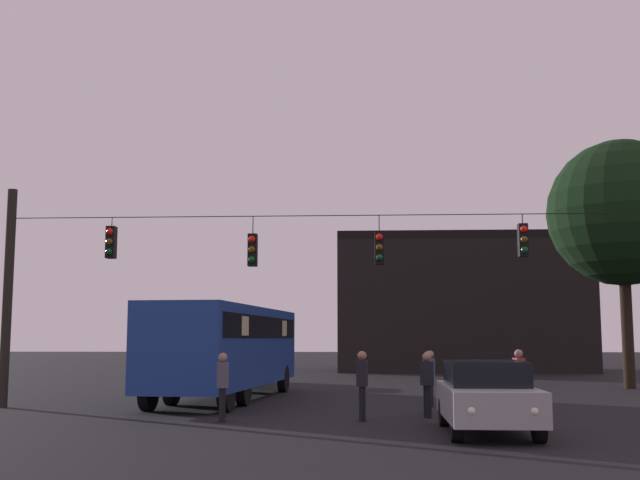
% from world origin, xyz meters
% --- Properties ---
extents(ground_plane, '(168.00, 168.00, 0.00)m').
position_xyz_m(ground_plane, '(0.00, 24.50, 0.00)').
color(ground_plane, black).
rests_on(ground_plane, ground).
extents(overhead_signal_span, '(19.03, 0.44, 6.44)m').
position_xyz_m(overhead_signal_span, '(-0.08, 15.51, 3.67)').
color(overhead_signal_span, black).
rests_on(overhead_signal_span, ground).
extents(city_bus, '(3.50, 11.18, 3.00)m').
position_xyz_m(city_bus, '(-3.34, 18.66, 1.87)').
color(city_bus, navy).
rests_on(city_bus, ground).
extents(car_near_right, '(1.87, 4.36, 1.52)m').
position_xyz_m(car_near_right, '(3.74, 9.92, 0.80)').
color(car_near_right, '#99999E').
rests_on(car_near_right, ground).
extents(car_far_left, '(2.30, 4.49, 1.52)m').
position_xyz_m(car_far_left, '(-4.14, 27.53, 0.80)').
color(car_far_left, '#99999E').
rests_on(car_far_left, ground).
extents(pedestrian_crossing_left, '(0.30, 0.40, 1.64)m').
position_xyz_m(pedestrian_crossing_left, '(3.11, 16.48, 0.92)').
color(pedestrian_crossing_left, black).
rests_on(pedestrian_crossing_left, ground).
extents(pedestrian_crossing_center, '(0.30, 0.40, 1.70)m').
position_xyz_m(pedestrian_crossing_center, '(5.38, 14.78, 0.96)').
color(pedestrian_crossing_center, black).
rests_on(pedestrian_crossing_center, ground).
extents(pedestrian_crossing_right, '(0.28, 0.39, 1.66)m').
position_xyz_m(pedestrian_crossing_right, '(2.85, 14.14, 0.94)').
color(pedestrian_crossing_right, black).
rests_on(pedestrian_crossing_right, ground).
extents(pedestrian_near_bus, '(0.34, 0.42, 1.65)m').
position_xyz_m(pedestrian_near_bus, '(-2.27, 11.87, 0.93)').
color(pedestrian_near_bus, black).
rests_on(pedestrian_near_bus, ground).
extents(pedestrian_trailing, '(0.28, 0.39, 1.69)m').
position_xyz_m(pedestrian_trailing, '(1.10, 12.23, 0.96)').
color(pedestrian_trailing, black).
rests_on(pedestrian_trailing, ground).
extents(pedestrian_far_side, '(0.33, 0.41, 1.64)m').
position_xyz_m(pedestrian_far_side, '(2.74, 13.17, 0.92)').
color(pedestrian_far_side, black).
rests_on(pedestrian_far_side, ground).
extents(corner_building, '(14.99, 8.94, 8.26)m').
position_xyz_m(corner_building, '(7.14, 42.98, 4.13)').
color(corner_building, black).
rests_on(corner_building, ground).
extents(tree_left_silhouette, '(6.00, 6.00, 10.11)m').
position_xyz_m(tree_left_silhouette, '(11.75, 25.24, 7.09)').
color(tree_left_silhouette, black).
rests_on(tree_left_silhouette, ground).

